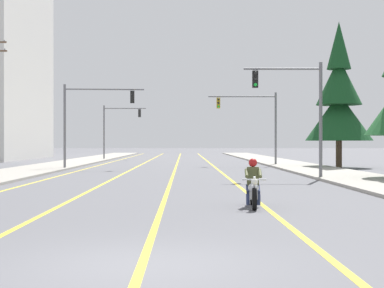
# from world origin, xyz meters

# --- Properties ---
(ground_plane) EXTENTS (400.00, 400.00, 0.00)m
(ground_plane) POSITION_xyz_m (0.00, 0.00, 0.00)
(ground_plane) COLOR #5B5B60
(lane_stripe_center) EXTENTS (0.16, 100.00, 0.01)m
(lane_stripe_center) POSITION_xyz_m (0.02, 45.00, 0.00)
(lane_stripe_center) COLOR yellow
(lane_stripe_center) RESTS_ON ground
(lane_stripe_left) EXTENTS (0.16, 100.00, 0.01)m
(lane_stripe_left) POSITION_xyz_m (-3.12, 45.00, 0.00)
(lane_stripe_left) COLOR yellow
(lane_stripe_left) RESTS_ON ground
(lane_stripe_right) EXTENTS (0.16, 100.00, 0.01)m
(lane_stripe_right) POSITION_xyz_m (3.12, 45.00, 0.00)
(lane_stripe_right) COLOR yellow
(lane_stripe_right) RESTS_ON ground
(lane_stripe_far_left) EXTENTS (0.16, 100.00, 0.01)m
(lane_stripe_far_left) POSITION_xyz_m (-6.61, 45.00, 0.00)
(lane_stripe_far_left) COLOR yellow
(lane_stripe_far_left) RESTS_ON ground
(sidewalk_kerb_right) EXTENTS (4.40, 110.00, 0.14)m
(sidewalk_kerb_right) POSITION_xyz_m (9.79, 40.00, 0.07)
(sidewalk_kerb_right) COLOR #9E998E
(sidewalk_kerb_right) RESTS_ON ground
(sidewalk_kerb_left) EXTENTS (4.40, 110.00, 0.14)m
(sidewalk_kerb_left) POSITION_xyz_m (-9.79, 40.00, 0.07)
(sidewalk_kerb_left) COLOR #9E998E
(sidewalk_kerb_left) RESTS_ON ground
(motorcycle_with_rider) EXTENTS (0.70, 2.19, 1.46)m
(motorcycle_with_rider) POSITION_xyz_m (2.76, 8.22, 0.59)
(motorcycle_with_rider) COLOR black
(motorcycle_with_rider) RESTS_ON ground
(traffic_signal_near_right) EXTENTS (4.18, 0.37, 6.20)m
(traffic_signal_near_right) POSITION_xyz_m (6.76, 21.34, 4.05)
(traffic_signal_near_right) COLOR slate
(traffic_signal_near_right) RESTS_ON ground
(traffic_signal_near_left) EXTENTS (5.86, 0.60, 6.20)m
(traffic_signal_near_left) POSITION_xyz_m (-6.31, 33.10, 4.16)
(traffic_signal_near_left) COLOR slate
(traffic_signal_near_left) RESTS_ON ground
(traffic_signal_mid_right) EXTENTS (5.80, 0.37, 6.20)m
(traffic_signal_mid_right) POSITION_xyz_m (6.74, 39.60, 4.15)
(traffic_signal_mid_right) COLOR slate
(traffic_signal_mid_right) RESTS_ON ground
(traffic_signal_mid_left) EXTENTS (4.85, 0.37, 6.20)m
(traffic_signal_mid_left) POSITION_xyz_m (-7.06, 56.51, 4.10)
(traffic_signal_mid_left) COLOR slate
(traffic_signal_mid_left) RESTS_ON ground
(conifer_tree_right_verge_far) EXTENTS (5.15, 5.15, 11.34)m
(conifer_tree_right_verge_far) POSITION_xyz_m (12.67, 35.41, 5.20)
(conifer_tree_right_verge_far) COLOR #4C3828
(conifer_tree_right_verge_far) RESTS_ON ground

